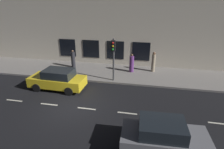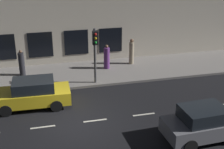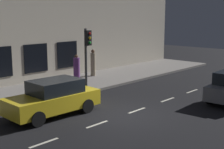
% 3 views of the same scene
% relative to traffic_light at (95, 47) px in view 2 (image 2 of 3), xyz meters
% --- Properties ---
extents(ground_plane, '(60.00, 60.00, 0.00)m').
position_rel_traffic_light_xyz_m(ground_plane, '(-4.30, 1.89, -2.53)').
color(ground_plane, black).
extents(sidewalk, '(4.50, 32.00, 0.15)m').
position_rel_traffic_light_xyz_m(sidewalk, '(1.95, 1.89, -2.46)').
color(sidewalk, gray).
rests_on(sidewalk, ground).
extents(building_facade, '(0.65, 32.00, 8.62)m').
position_rel_traffic_light_xyz_m(building_facade, '(4.50, 1.89, 1.77)').
color(building_facade, beige).
rests_on(building_facade, ground).
extents(lane_centre_line, '(0.12, 27.20, 0.01)m').
position_rel_traffic_light_xyz_m(lane_centre_line, '(-4.30, 0.89, -2.53)').
color(lane_centre_line, beige).
rests_on(lane_centre_line, ground).
extents(traffic_light, '(0.49, 0.32, 3.49)m').
position_rel_traffic_light_xyz_m(traffic_light, '(0.00, 0.00, 0.00)').
color(traffic_light, '#424244').
rests_on(traffic_light, sidewalk).
extents(parked_car_2, '(1.96, 3.90, 1.58)m').
position_rel_traffic_light_xyz_m(parked_car_2, '(-7.03, -3.65, -1.75)').
color(parked_car_2, slate).
rests_on(parked_car_2, ground).
extents(parked_car_3, '(1.92, 4.24, 1.58)m').
position_rel_traffic_light_xyz_m(parked_car_3, '(-2.00, 3.91, -1.75)').
color(parked_car_3, gold).
rests_on(parked_car_3, ground).
extents(pedestrian_0, '(0.57, 0.57, 1.72)m').
position_rel_traffic_light_xyz_m(pedestrian_0, '(2.38, -1.26, -1.60)').
color(pedestrian_0, '#5B2D70').
rests_on(pedestrian_0, sidewalk).
extents(pedestrian_1, '(0.37, 0.37, 1.86)m').
position_rel_traffic_light_xyz_m(pedestrian_1, '(2.88, -3.22, -1.50)').
color(pedestrian_1, gray).
rests_on(pedestrian_1, sidewalk).
extents(pedestrian_2, '(0.54, 0.54, 1.74)m').
position_rel_traffic_light_xyz_m(pedestrian_2, '(2.49, 4.50, -1.58)').
color(pedestrian_2, '#232328').
rests_on(pedestrian_2, sidewalk).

